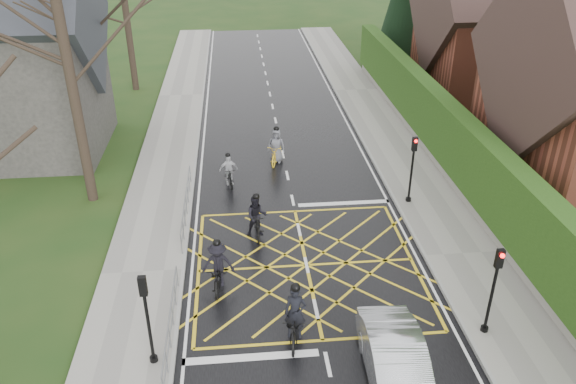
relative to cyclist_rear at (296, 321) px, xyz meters
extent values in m
plane|color=#173210|center=(0.83, 3.77, -0.67)|extent=(120.00, 120.00, 0.00)
cube|color=black|center=(0.83, 3.77, -0.66)|extent=(9.00, 80.00, 0.01)
cube|color=gray|center=(6.83, 3.77, -0.59)|extent=(3.00, 80.00, 0.15)
cube|color=gray|center=(-5.17, 3.77, -0.59)|extent=(3.00, 80.00, 0.15)
cube|color=slate|center=(8.58, 9.77, -0.32)|extent=(0.50, 38.00, 0.70)
cube|color=#19380F|center=(8.58, 9.77, 1.43)|extent=(0.90, 38.00, 2.80)
cube|color=brown|center=(15.58, 21.77, 2.33)|extent=(9.00, 8.00, 6.00)
cube|color=#352420|center=(15.58, 21.77, 5.23)|extent=(9.80, 8.80, 8.80)
cylinder|color=black|center=(11.58, 29.77, -0.07)|extent=(0.50, 0.50, 1.20)
cone|color=black|center=(11.58, 29.77, 4.33)|extent=(4.60, 4.60, 10.00)
cube|color=#2D2B28|center=(-12.67, 15.77, 2.83)|extent=(8.00, 7.00, 7.00)
cube|color=#26282D|center=(-12.67, 15.77, 6.23)|extent=(8.80, 7.80, 7.80)
cylinder|color=black|center=(-8.17, 9.77, 4.83)|extent=(0.44, 0.44, 11.00)
cylinder|color=black|center=(-9.17, 17.77, 5.33)|extent=(0.44, 0.44, 12.00)
cylinder|color=black|center=(-8.47, 25.77, 4.33)|extent=(0.44, 0.44, 10.00)
cylinder|color=slate|center=(-3.82, 0.27, 0.33)|extent=(0.05, 5.00, 0.05)
cylinder|color=slate|center=(-3.82, 0.27, -0.12)|extent=(0.04, 5.00, 0.04)
cylinder|color=slate|center=(-3.82, 2.77, -0.17)|extent=(0.04, 0.04, 1.00)
cylinder|color=slate|center=(-3.82, 7.77, 0.33)|extent=(0.05, 6.00, 0.05)
cylinder|color=slate|center=(-3.82, 7.77, -0.12)|extent=(0.04, 6.00, 0.04)
cylinder|color=slate|center=(-3.82, 4.77, -0.17)|extent=(0.04, 0.04, 1.00)
cylinder|color=slate|center=(-3.82, 10.77, -0.17)|extent=(0.04, 0.04, 1.00)
cylinder|color=black|center=(5.93, 7.97, 0.83)|extent=(0.10, 0.10, 3.00)
cylinder|color=black|center=(5.93, 7.97, -0.52)|extent=(0.24, 0.24, 0.30)
cube|color=black|center=(5.93, 7.97, 2.23)|extent=(0.22, 0.16, 0.62)
sphere|color=#FF0C0C|center=(5.93, 7.85, 2.41)|extent=(0.14, 0.14, 0.14)
cylinder|color=black|center=(5.93, -0.43, 0.83)|extent=(0.10, 0.10, 3.00)
cylinder|color=black|center=(5.93, -0.43, -0.52)|extent=(0.24, 0.24, 0.30)
cube|color=black|center=(5.93, -0.43, 2.23)|extent=(0.22, 0.16, 0.62)
sphere|color=#FF0C0C|center=(5.93, -0.55, 2.41)|extent=(0.14, 0.14, 0.14)
cylinder|color=black|center=(-4.27, -0.73, 0.83)|extent=(0.10, 0.10, 3.00)
cylinder|color=black|center=(-4.27, -0.73, -0.52)|extent=(0.24, 0.24, 0.30)
cube|color=black|center=(-4.27, -0.73, 2.23)|extent=(0.22, 0.16, 0.62)
sphere|color=#FF0C0C|center=(-4.27, -0.61, 2.41)|extent=(0.14, 0.14, 0.14)
imported|color=black|center=(0.00, -0.03, -0.11)|extent=(1.08, 2.21, 1.11)
imported|color=black|center=(0.00, 0.07, 0.28)|extent=(0.75, 0.56, 1.89)
sphere|color=black|center=(0.00, 0.07, 1.24)|extent=(0.30, 0.30, 0.30)
imported|color=black|center=(-0.90, 5.95, -0.09)|extent=(0.61, 1.94, 1.16)
imported|color=black|center=(-0.90, 6.05, 0.22)|extent=(0.88, 0.70, 1.77)
sphere|color=black|center=(-0.90, 6.05, 1.12)|extent=(0.28, 0.28, 0.28)
imported|color=black|center=(-2.40, 2.80, -0.15)|extent=(0.82, 2.03, 1.04)
imported|color=black|center=(-2.40, 2.90, 0.22)|extent=(1.18, 0.73, 1.77)
sphere|color=black|center=(-2.40, 2.90, 1.12)|extent=(0.28, 0.28, 0.28)
imported|color=black|center=(-2.01, 10.55, -0.18)|extent=(0.77, 1.69, 0.98)
imported|color=#B4B5B9|center=(-2.01, 10.65, 0.08)|extent=(0.93, 0.53, 1.50)
sphere|color=black|center=(-2.01, 10.65, 0.85)|extent=(0.23, 0.23, 0.23)
imported|color=gold|center=(0.43, 12.85, -0.14)|extent=(1.23, 2.12, 1.05)
imported|color=#515258|center=(0.43, 12.95, 0.23)|extent=(1.00, 0.79, 1.79)
sphere|color=black|center=(0.43, 12.95, 1.14)|extent=(0.28, 0.28, 0.28)
imported|color=silver|center=(2.60, -2.16, 0.07)|extent=(1.69, 4.50, 1.47)
camera|label=1|loc=(-1.52, -13.22, 11.71)|focal=35.00mm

